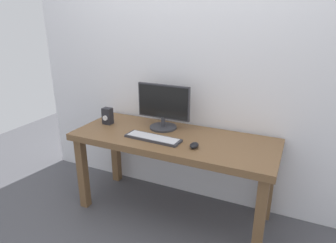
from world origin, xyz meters
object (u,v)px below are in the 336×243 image
Objects in this scene: desk at (173,147)px; keyboard_primary at (153,138)px; monitor at (163,107)px; audio_controller at (108,116)px; mouse at (194,145)px.

keyboard_primary reaches higher than desk.
monitor is 1.02× the size of keyboard_primary.
desk is at bearing 44.97° from keyboard_primary.
monitor reaches higher than desk.
monitor is 3.20× the size of audio_controller.
desk is 0.35m from monitor.
desk is 0.28m from mouse.
audio_controller is at bearing 169.06° from mouse.
mouse is 0.63× the size of audio_controller.
keyboard_primary is at bearing -135.03° from desk.
monitor is 5.08× the size of mouse.
mouse is (0.23, -0.13, 0.11)m from desk.
keyboard_primary is at bearing -82.38° from monitor.
keyboard_primary is (-0.12, -0.12, 0.10)m from desk.
keyboard_primary is 3.15× the size of audio_controller.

